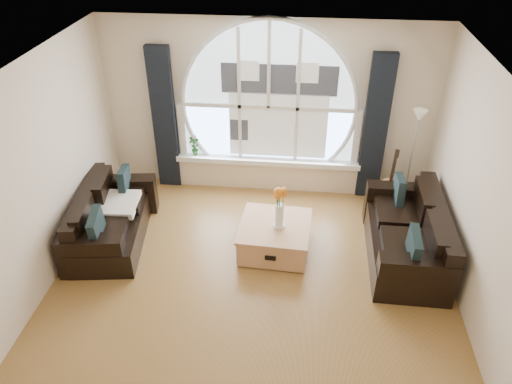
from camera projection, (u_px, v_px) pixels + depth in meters
name	position (u px, v px, depth m)	size (l,w,h in m)	color
ground	(248.00, 307.00, 5.82)	(5.00, 5.50, 0.01)	brown
ceiling	(246.00, 92.00, 4.35)	(5.00, 5.50, 0.01)	silver
wall_back	(269.00, 109.00, 7.38)	(5.00, 0.01, 2.70)	beige
wall_left	(19.00, 201.00, 5.30)	(0.01, 5.50, 2.70)	beige
wall_right	(496.00, 230.00, 4.87)	(0.01, 5.50, 2.70)	beige
attic_slope	(491.00, 139.00, 4.35)	(0.92, 5.50, 0.72)	silver
arched_window	(269.00, 92.00, 7.20)	(2.60, 0.06, 2.15)	silver
window_sill	(267.00, 161.00, 7.75)	(2.90, 0.22, 0.08)	white
window_frame	(269.00, 93.00, 7.18)	(2.76, 0.08, 2.15)	white
neighbor_house	(279.00, 101.00, 7.24)	(1.70, 0.02, 1.50)	silver
curtain_left	(164.00, 120.00, 7.52)	(0.35, 0.12, 2.30)	black
curtain_right	(375.00, 129.00, 7.25)	(0.35, 0.12, 2.30)	black
sofa_left	(110.00, 216.00, 6.69)	(0.84, 1.67, 0.74)	black
sofa_right	(406.00, 233.00, 6.37)	(0.91, 1.83, 0.81)	black
coffee_chest	(275.00, 236.00, 6.59)	(0.93, 0.93, 0.46)	#B47C51
throw_blanket	(117.00, 204.00, 6.75)	(0.55, 0.55, 0.10)	silver
vase_flowers	(280.00, 202.00, 6.25)	(0.24, 0.24, 0.70)	white
floor_lamp	(411.00, 161.00, 7.16)	(0.24, 0.24, 1.60)	#B2B2B2
guitar	(391.00, 178.00, 7.28)	(0.36, 0.24, 1.06)	#935D2E
potted_plant	(194.00, 145.00, 7.74)	(0.18, 0.12, 0.33)	#1E6023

